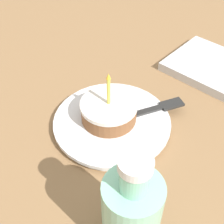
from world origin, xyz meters
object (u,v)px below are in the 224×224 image
object	(u,v)px
plate	(112,122)
fork	(147,111)
bottle	(131,213)
cake_slice	(109,111)

from	to	relation	value
plate	fork	size ratio (longest dim) A/B	1.30
fork	bottle	distance (m)	0.25
cake_slice	bottle	bearing A→B (deg)	-40.12
cake_slice	bottle	world-z (taller)	bottle
cake_slice	bottle	distance (m)	0.22
cake_slice	fork	bearing A→B (deg)	55.08
cake_slice	fork	distance (m)	0.08
cake_slice	fork	xyz separation A→B (m)	(0.04, 0.06, -0.02)
cake_slice	bottle	size ratio (longest dim) A/B	0.58
plate	bottle	world-z (taller)	bottle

